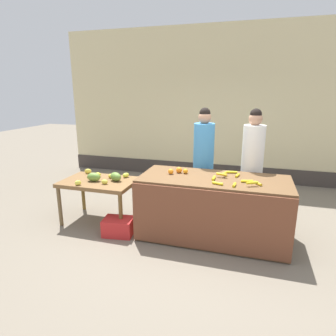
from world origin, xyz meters
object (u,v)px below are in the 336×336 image
(vendor_woman_white_shirt, at_px, (252,167))
(produce_crate, at_px, (118,227))
(vendor_woman_blue_shirt, at_px, (203,163))
(produce_sack, at_px, (162,195))

(vendor_woman_white_shirt, bearing_deg, produce_crate, -150.91)
(vendor_woman_blue_shirt, distance_m, produce_sack, 1.00)
(produce_sack, bearing_deg, vendor_woman_white_shirt, -2.61)
(vendor_woman_blue_shirt, distance_m, produce_crate, 1.72)
(vendor_woman_blue_shirt, relative_size, vendor_woman_white_shirt, 1.00)
(vendor_woman_blue_shirt, relative_size, produce_crate, 4.22)
(vendor_woman_blue_shirt, bearing_deg, produce_crate, -135.52)
(produce_crate, bearing_deg, vendor_woman_blue_shirt, 44.48)
(vendor_woman_white_shirt, height_order, produce_crate, vendor_woman_white_shirt)
(produce_sack, bearing_deg, produce_crate, -106.77)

